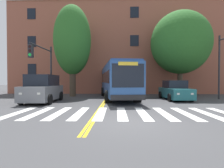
# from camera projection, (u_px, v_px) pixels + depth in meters

# --- Properties ---
(ground_plane) EXTENTS (120.00, 120.00, 0.00)m
(ground_plane) POSITION_uv_depth(u_px,v_px,m) (131.00, 123.00, 7.13)
(ground_plane) COLOR #424244
(crosswalk) EXTENTS (11.68, 3.94, 0.01)m
(crosswalk) POSITION_uv_depth(u_px,v_px,m) (122.00, 113.00, 9.24)
(crosswalk) COLOR white
(crosswalk) RESTS_ON ground
(lane_line_yellow_inner) EXTENTS (0.12, 36.00, 0.01)m
(lane_line_yellow_inner) POSITION_uv_depth(u_px,v_px,m) (110.00, 93.00, 23.28)
(lane_line_yellow_inner) COLOR gold
(lane_line_yellow_inner) RESTS_ON ground
(lane_line_yellow_outer) EXTENTS (0.12, 36.00, 0.01)m
(lane_line_yellow_outer) POSITION_uv_depth(u_px,v_px,m) (111.00, 93.00, 23.27)
(lane_line_yellow_outer) COLOR gold
(lane_line_yellow_outer) RESTS_ON ground
(city_bus) EXTENTS (3.96, 11.33, 3.24)m
(city_bus) POSITION_uv_depth(u_px,v_px,m) (117.00, 80.00, 17.14)
(city_bus) COLOR #2D5699
(city_bus) RESTS_ON ground
(car_grey_near_lane) EXTENTS (2.47, 4.73, 2.19)m
(car_grey_near_lane) POSITION_uv_depth(u_px,v_px,m) (43.00, 89.00, 13.91)
(car_grey_near_lane) COLOR slate
(car_grey_near_lane) RESTS_ON ground
(car_teal_far_lane) EXTENTS (2.13, 4.69, 1.74)m
(car_teal_far_lane) POSITION_uv_depth(u_px,v_px,m) (175.00, 91.00, 15.80)
(car_teal_far_lane) COLOR #236B70
(car_teal_far_lane) RESTS_ON ground
(car_white_behind_bus) EXTENTS (2.26, 5.02, 2.22)m
(car_white_behind_bus) POSITION_uv_depth(u_px,v_px,m) (127.00, 85.00, 27.37)
(car_white_behind_bus) COLOR white
(car_white_behind_bus) RESTS_ON ground
(traffic_light_far_corner) EXTENTS (0.34, 4.17, 5.03)m
(traffic_light_far_corner) POSITION_uv_depth(u_px,v_px,m) (43.00, 62.00, 15.27)
(traffic_light_far_corner) COLOR #28282D
(traffic_light_far_corner) RESTS_ON ground
(street_tree_curbside_large) EXTENTS (8.34, 8.21, 9.33)m
(street_tree_curbside_large) POSITION_uv_depth(u_px,v_px,m) (180.00, 43.00, 19.19)
(street_tree_curbside_large) COLOR #4C3D2D
(street_tree_curbside_large) RESTS_ON ground
(street_tree_curbside_small) EXTENTS (4.17, 4.37, 9.92)m
(street_tree_curbside_small) POSITION_uv_depth(u_px,v_px,m) (72.00, 40.00, 18.95)
(street_tree_curbside_small) COLOR #4C3D2D
(street_tree_curbside_small) RESTS_ON ground
(building_facade) EXTENTS (33.49, 8.75, 12.89)m
(building_facade) POSITION_uv_depth(u_px,v_px,m) (132.00, 50.00, 26.63)
(building_facade) COLOR #9E5642
(building_facade) RESTS_ON ground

